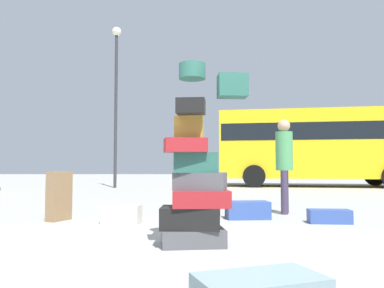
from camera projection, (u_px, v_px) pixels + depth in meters
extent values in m
plane|color=#9E9E99|center=(184.00, 257.00, 3.54)|extent=(80.00, 80.00, 0.00)
cube|color=#4C4C51|center=(193.00, 237.00, 4.08)|extent=(0.70, 0.53, 0.18)
cube|color=black|center=(190.00, 217.00, 4.08)|extent=(0.62, 0.46, 0.23)
cube|color=maroon|center=(201.00, 199.00, 4.08)|extent=(0.61, 0.45, 0.17)
cube|color=#4C4C51|center=(200.00, 181.00, 4.14)|extent=(0.59, 0.47, 0.19)
cube|color=#26594C|center=(196.00, 163.00, 4.14)|extent=(0.46, 0.33, 0.21)
cube|color=maroon|center=(185.00, 145.00, 4.05)|extent=(0.47, 0.37, 0.15)
cube|color=#B28C33|center=(189.00, 128.00, 4.22)|extent=(0.32, 0.24, 0.25)
cube|color=black|center=(191.00, 107.00, 4.00)|extent=(0.31, 0.24, 0.16)
cube|color=#26594C|center=(232.00, 86.00, 3.93)|extent=(0.31, 0.23, 0.23)
cylinder|color=#26594C|center=(192.00, 71.00, 4.14)|extent=(0.28, 0.28, 0.16)
cube|color=#334F99|center=(248.00, 210.00, 6.17)|extent=(0.70, 0.43, 0.27)
cube|color=olive|center=(213.00, 198.00, 6.42)|extent=(0.28, 0.44, 0.60)
cube|color=olive|center=(59.00, 196.00, 5.97)|extent=(0.32, 0.43, 0.75)
cube|color=#334F99|center=(329.00, 216.00, 5.69)|extent=(0.62, 0.34, 0.20)
cube|color=beige|center=(122.00, 214.00, 5.67)|extent=(0.58, 0.36, 0.27)
cylinder|color=#3F334C|center=(285.00, 192.00, 6.96)|extent=(0.12, 0.12, 0.76)
cylinder|color=#3F334C|center=(284.00, 192.00, 6.75)|extent=(0.12, 0.12, 0.76)
cylinder|color=#4C9959|center=(284.00, 151.00, 6.90)|extent=(0.30, 0.30, 0.69)
sphere|color=tan|center=(284.00, 126.00, 6.93)|extent=(0.22, 0.22, 0.22)
cube|color=yellow|center=(317.00, 145.00, 16.41)|extent=(8.34, 3.92, 2.80)
cube|color=black|center=(317.00, 133.00, 16.44)|extent=(8.19, 3.91, 0.70)
cylinder|color=black|center=(375.00, 175.00, 17.11)|extent=(0.93, 0.41, 0.90)
cylinder|color=black|center=(255.00, 175.00, 18.02)|extent=(0.93, 0.41, 0.90)
cylinder|color=black|center=(254.00, 176.00, 15.57)|extent=(0.93, 0.41, 0.90)
cylinder|color=#333338|center=(116.00, 110.00, 15.44)|extent=(0.12, 0.12, 6.14)
sphere|color=#F2F2CC|center=(117.00, 32.00, 15.63)|extent=(0.36, 0.36, 0.36)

